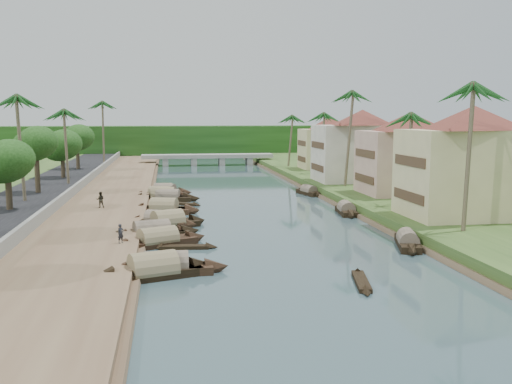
{
  "coord_description": "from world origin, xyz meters",
  "views": [
    {
      "loc": [
        -8.74,
        -50.58,
        10.37
      ],
      "look_at": [
        1.1,
        12.02,
        2.0
      ],
      "focal_mm": 40.0,
      "sensor_mm": 36.0,
      "label": 1
    }
  ],
  "objects": [
    {
      "name": "sampan_9",
      "position": [
        -8.68,
        20.35,
        0.41
      ],
      "size": [
        8.48,
        3.24,
        2.12
      ],
      "rotation": [
        0.0,
        0.0,
        -0.2
      ],
      "color": "black",
      "rests_on": "ground"
    },
    {
      "name": "palm_1",
      "position": [
        16.0,
        5.52,
        10.36
      ],
      "size": [
        3.2,
        3.2,
        10.93
      ],
      "color": "brown",
      "rests_on": "ground"
    },
    {
      "name": "sampan_0",
      "position": [
        -8.91,
        -13.26,
        0.42
      ],
      "size": [
        8.61,
        2.07,
        2.25
      ],
      "rotation": [
        0.0,
        0.0,
        0.02
      ],
      "color": "black",
      "rests_on": "ground"
    },
    {
      "name": "palm_2",
      "position": [
        15.0,
        22.4,
        13.22
      ],
      "size": [
        3.2,
        3.2,
        13.91
      ],
      "color": "brown",
      "rests_on": "ground"
    },
    {
      "name": "sampan_5",
      "position": [
        -8.76,
        2.89,
        0.42
      ],
      "size": [
        8.26,
        5.14,
        2.56
      ],
      "rotation": [
        0.0,
        0.0,
        0.42
      ],
      "color": "black",
      "rests_on": "ground"
    },
    {
      "name": "tree_4",
      "position": [
        -24.0,
        37.29,
        6.1
      ],
      "size": [
        5.2,
        5.2,
        6.9
      ],
      "color": "#4B3C2B",
      "rests_on": "ground"
    },
    {
      "name": "bridge",
      "position": [
        0.0,
        72.0,
        1.72
      ],
      "size": [
        28.0,
        4.0,
        2.4
      ],
      "color": "gray",
      "rests_on": "ground"
    },
    {
      "name": "retaining_wall",
      "position": [
        -20.2,
        20.0,
        1.35
      ],
      "size": [
        0.4,
        180.0,
        1.1
      ],
      "primitive_type": "cube",
      "color": "gray",
      "rests_on": "left_bank"
    },
    {
      "name": "sampan_7",
      "position": [
        -9.16,
        12.14,
        0.42
      ],
      "size": [
        8.38,
        4.22,
        2.2
      ],
      "rotation": [
        0.0,
        0.0,
        -0.32
      ],
      "color": "black",
      "rests_on": "ground"
    },
    {
      "name": "tree_2",
      "position": [
        -24.0,
        7.48,
        6.01
      ],
      "size": [
        4.71,
        4.71,
        6.62
      ],
      "color": "#4B3C2B",
      "rests_on": "ground"
    },
    {
      "name": "building_near",
      "position": [
        18.99,
        -2.0,
        6.38
      ],
      "size": [
        14.85,
        14.85,
        10.2
      ],
      "color": "beige",
      "rests_on": "right_bank"
    },
    {
      "name": "canoe_0",
      "position": [
        3.19,
        -17.35,
        0.1
      ],
      "size": [
        1.96,
        5.89,
        0.77
      ],
      "rotation": [
        0.0,
        0.0,
        1.36
      ],
      "color": "black",
      "rests_on": "ground"
    },
    {
      "name": "tree_5",
      "position": [
        -24.0,
        51.93,
        6.63
      ],
      "size": [
        5.26,
        5.26,
        7.47
      ],
      "color": "#4B3C2B",
      "rests_on": "ground"
    },
    {
      "name": "sampan_6",
      "position": [
        -9.49,
        3.75,
        0.42
      ],
      "size": [
        7.68,
        4.52,
        2.27
      ],
      "rotation": [
        0.0,
        0.0,
        -0.39
      ],
      "color": "black",
      "rests_on": "ground"
    },
    {
      "name": "ground",
      "position": [
        0.0,
        0.0,
        0.0
      ],
      "size": [
        220.0,
        220.0,
        0.0
      ],
      "primitive_type": "plane",
      "color": "#384F54",
      "rests_on": "ground"
    },
    {
      "name": "palm_3",
      "position": [
        16.0,
        39.68,
        10.61
      ],
      "size": [
        3.2,
        3.2,
        11.18
      ],
      "color": "brown",
      "rests_on": "ground"
    },
    {
      "name": "sampan_4",
      "position": [
        -10.07,
        -1.46,
        0.41
      ],
      "size": [
        7.7,
        3.17,
        2.15
      ],
      "rotation": [
        0.0,
        0.0,
        0.21
      ],
      "color": "black",
      "rests_on": "ground"
    },
    {
      "name": "sampan_16",
      "position": [
        10.07,
        23.17,
        0.4
      ],
      "size": [
        2.94,
        7.22,
        1.8
      ],
      "rotation": [
        0.0,
        0.0,
        1.81
      ],
      "color": "black",
      "rests_on": "ground"
    },
    {
      "name": "left_bank",
      "position": [
        -16.0,
        20.0,
        0.4
      ],
      "size": [
        10.0,
        180.0,
        0.8
      ],
      "primitive_type": "cube",
      "color": "brown",
      "rests_on": "ground"
    },
    {
      "name": "building_far",
      "position": [
        18.99,
        28.0,
        6.38
      ],
      "size": [
        15.59,
        15.59,
        10.2
      ],
      "color": "#F0E4D0",
      "rests_on": "right_bank"
    },
    {
      "name": "sampan_13",
      "position": [
        -9.26,
        27.7,
        0.41
      ],
      "size": [
        7.07,
        2.2,
        1.95
      ],
      "rotation": [
        0.0,
        0.0,
        -0.11
      ],
      "color": "black",
      "rests_on": "ground"
    },
    {
      "name": "sampan_14",
      "position": [
        10.28,
        -8.17,
        0.41
      ],
      "size": [
        3.56,
        7.73,
        1.9
      ],
      "rotation": [
        0.0,
        0.0,
        1.28
      ],
      "color": "black",
      "rests_on": "ground"
    },
    {
      "name": "road",
      "position": [
        -24.5,
        20.0,
        0.7
      ],
      "size": [
        8.0,
        180.0,
        1.4
      ],
      "primitive_type": "cube",
      "color": "black",
      "rests_on": "ground"
    },
    {
      "name": "palm_5",
      "position": [
        -24.0,
        13.31,
        12.19
      ],
      "size": [
        3.2,
        3.2,
        12.62
      ],
      "color": "brown",
      "rests_on": "ground"
    },
    {
      "name": "canoe_2",
      "position": [
        -7.14,
        16.9,
        0.1
      ],
      "size": [
        4.98,
        3.76,
        0.8
      ],
      "rotation": [
        0.0,
        0.0,
        -0.6
      ],
      "color": "black",
      "rests_on": "ground"
    },
    {
      "name": "sampan_2",
      "position": [
        -9.57,
        -4.84,
        0.42
      ],
      "size": [
        8.74,
        5.29,
        2.31
      ],
      "rotation": [
        0.0,
        0.0,
        0.43
      ],
      "color": "black",
      "rests_on": "ground"
    },
    {
      "name": "building_mid",
      "position": [
        19.99,
        14.0,
        6.13
      ],
      "size": [
        14.11,
        14.11,
        9.7
      ],
      "color": "#D3AF95",
      "rests_on": "right_bank"
    },
    {
      "name": "person_far",
      "position": [
        -15.79,
        11.15,
        1.64
      ],
      "size": [
        0.89,
        0.73,
        1.69
      ],
      "primitive_type": "imported",
      "rotation": [
        0.0,
        0.0,
        3.26
      ],
      "color": "#2B291E",
      "rests_on": "left_bank"
    },
    {
      "name": "sampan_11",
      "position": [
        -9.33,
        20.93,
        0.42
      ],
      "size": [
        8.61,
        2.23,
        2.44
      ],
      "rotation": [
        0.0,
        0.0,
        -0.01
      ],
      "color": "black",
      "rests_on": "ground"
    },
    {
      "name": "treeline",
      "position": [
        0.0,
        100.0,
        4.0
      ],
      "size": [
        120.0,
        14.0,
        8.0
      ],
      "color": "#16370F",
      "rests_on": "ground"
    },
    {
      "name": "palm_0",
      "position": [
        15.0,
        -8.34,
        12.54
      ],
      "size": [
        3.2,
        3.2,
        13.19
      ],
      "color": "brown",
      "rests_on": "ground"
    },
    {
      "name": "sampan_15",
      "position": [
        10.27,
        7.64,
        0.41
      ],
      "size": [
        2.2,
        7.13,
        1.92
      ],
      "rotation": [
        0.0,
        0.0,
        1.46
      ],
      "color": "black",
      "rests_on": "ground"
    },
    {
      "name": "palm_7",
      "position": [
        14.0,
        53.88,
        10.24
      ],
      "size": [
        3.2,
        3.2,
        10.8
      ],
      "color": "brown",
      "rests_on": "ground"
    },
    {
      "name": "right_bank",
      "position": [
        19.0,
        20.0,
        0.6
      ],
      "size": [
        16.0,
        180.0,
        1.2
      ],
      "primitive_type": "cube",
      "color": "#304B1E",
      "rests_on": "ground"
    },
    {
      "name": "tree_3",
      "position": [
        -24.0,
        20.15,
        7.11
      ],
      "size": [
        4.58,
        4.58,
        7.7
      ],
      "color": "#4B3C2B",
      "rests_on": "ground"
    },
    {
      "name": "sampan_1",
      "position": [
        -9.74,
        -13.99,
        0.42
      ],
      "size": [
        8.95,
        4.64,
        2.56
      ],
      "rotation": [
        0.0,
        0.0,
        0.32
      ],
      "color": "black",
      "rests_on": "ground"
    },
    {
      "name": "tree_6",
      "position": [
        24.0,
        29.63,
        6.51
      ],
      "size": [
        4.65,
        4.65,
        7.32
      ],
      "color": "#4B3C2B",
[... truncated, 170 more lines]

